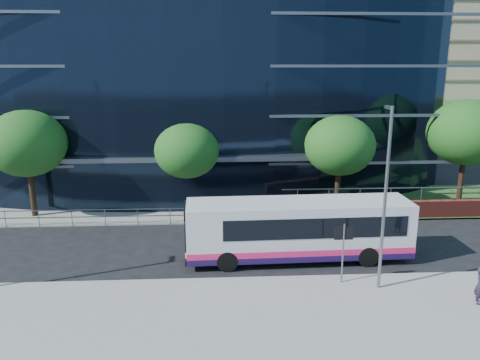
{
  "coord_description": "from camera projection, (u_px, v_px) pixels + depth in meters",
  "views": [
    {
      "loc": [
        -1.15,
        -20.77,
        9.88
      ],
      "look_at": [
        0.41,
        8.0,
        2.56
      ],
      "focal_mm": 35.0,
      "sensor_mm": 36.0,
      "label": 1
    }
  ],
  "objects": [
    {
      "name": "far_forecourt",
      "position": [
        147.0,
        205.0,
        32.92
      ],
      "size": [
        50.0,
        8.0,
        0.1
      ],
      "primitive_type": "cube",
      "color": "gray",
      "rests_on": "ground"
    },
    {
      "name": "tree_far_d",
      "position": [
        467.0,
        132.0,
        31.84
      ],
      "size": [
        5.28,
        5.28,
        7.44
      ],
      "color": "black",
      "rests_on": "ground"
    },
    {
      "name": "city_bus",
      "position": [
        300.0,
        229.0,
        23.72
      ],
      "size": [
        11.43,
        2.93,
        3.07
      ],
      "rotation": [
        0.0,
        0.0,
        0.03
      ],
      "color": "silver",
      "rests_on": "ground"
    },
    {
      "name": "street_sign",
      "position": [
        343.0,
        241.0,
        20.77
      ],
      "size": [
        0.85,
        0.09,
        2.8
      ],
      "color": "slate",
      "rests_on": "pavement_near"
    },
    {
      "name": "tree_dist_e",
      "position": [
        406.0,
        103.0,
        61.45
      ],
      "size": [
        4.62,
        4.62,
        6.51
      ],
      "color": "black",
      "rests_on": "ground"
    },
    {
      "name": "yellow_line_outer",
      "position": [
        241.0,
        279.0,
        21.82
      ],
      "size": [
        80.0,
        0.08,
        0.01
      ],
      "primitive_type": "cube",
      "color": "gold",
      "rests_on": "ground"
    },
    {
      "name": "yellow_line_inner",
      "position": [
        241.0,
        278.0,
        21.97
      ],
      "size": [
        80.0,
        0.08,
        0.01
      ],
      "primitive_type": "cube",
      "color": "gold",
      "rests_on": "ground"
    },
    {
      "name": "glass_office",
      "position": [
        181.0,
        84.0,
        40.6
      ],
      "size": [
        44.0,
        23.1,
        16.0
      ],
      "color": "black",
      "rests_on": "ground"
    },
    {
      "name": "tree_far_b",
      "position": [
        187.0,
        151.0,
        30.6
      ],
      "size": [
        4.29,
        4.29,
        6.05
      ],
      "color": "black",
      "rests_on": "ground"
    },
    {
      "name": "tree_far_c",
      "position": [
        340.0,
        146.0,
        30.56
      ],
      "size": [
        4.62,
        4.62,
        6.51
      ],
      "color": "black",
      "rests_on": "ground"
    },
    {
      "name": "apartment_block",
      "position": [
        415.0,
        54.0,
        76.91
      ],
      "size": [
        60.0,
        42.0,
        30.0
      ],
      "color": "#2D511E",
      "rests_on": "ground"
    },
    {
      "name": "ground",
      "position": [
        241.0,
        272.0,
        22.6
      ],
      "size": [
        200.0,
        200.0,
        0.0
      ],
      "primitive_type": "plane",
      "color": "black",
      "rests_on": "ground"
    },
    {
      "name": "kerb",
      "position": [
        242.0,
        280.0,
        21.61
      ],
      "size": [
        80.0,
        0.25,
        0.16
      ],
      "primitive_type": "cube",
      "color": "gray",
      "rests_on": "ground"
    },
    {
      "name": "guard_railings",
      "position": [
        105.0,
        213.0,
        28.75
      ],
      "size": [
        24.0,
        0.05,
        1.1
      ],
      "color": "slate",
      "rests_on": "ground"
    },
    {
      "name": "streetlight_east",
      "position": [
        385.0,
        194.0,
        19.71
      ],
      "size": [
        0.15,
        0.77,
        8.0
      ],
      "color": "slate",
      "rests_on": "pavement_near"
    },
    {
      "name": "pedestrian",
      "position": [
        480.0,
        285.0,
        19.22
      ],
      "size": [
        0.55,
        0.68,
        1.61
      ],
      "primitive_type": "imported",
      "rotation": [
        0.0,
        0.0,
        1.26
      ],
      "color": "#231E2D",
      "rests_on": "pavement_near"
    },
    {
      "name": "pavement_near",
      "position": [
        248.0,
        328.0,
        17.74
      ],
      "size": [
        80.0,
        8.0,
        0.15
      ],
      "primitive_type": "cube",
      "color": "gray",
      "rests_on": "ground"
    },
    {
      "name": "tree_far_a",
      "position": [
        27.0,
        144.0,
        29.43
      ],
      "size": [
        4.95,
        4.95,
        6.98
      ],
      "color": "black",
      "rests_on": "ground"
    }
  ]
}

